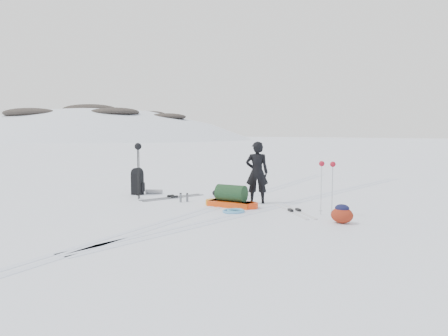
# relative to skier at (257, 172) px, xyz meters

# --- Properties ---
(ground) EXTENTS (200.00, 200.00, 0.00)m
(ground) POSITION_rel_skier_xyz_m (-0.59, -0.97, -0.81)
(ground) COLOR white
(ground) RESTS_ON ground
(ski_tracks) EXTENTS (3.38, 17.97, 0.01)m
(ski_tracks) POSITION_rel_skier_xyz_m (0.02, -0.10, -0.81)
(ski_tracks) COLOR silver
(ski_tracks) RESTS_ON ground
(skier) EXTENTS (0.71, 0.63, 1.62)m
(skier) POSITION_rel_skier_xyz_m (0.00, 0.00, 0.00)
(skier) COLOR black
(skier) RESTS_ON ground
(pulk_sled) EXTENTS (1.46, 0.54, 0.55)m
(pulk_sled) POSITION_rel_skier_xyz_m (-0.28, -0.82, -0.60)
(pulk_sled) COLOR #E0430D
(pulk_sled) RESTS_ON ground
(expedition_rucksack) EXTENTS (0.75, 0.70, 0.80)m
(expedition_rucksack) POSITION_rel_skier_xyz_m (-3.67, -0.54, -0.44)
(expedition_rucksack) COLOR black
(expedition_rucksack) RESTS_ON ground
(ski_poles_black) EXTENTS (0.19, 0.21, 1.56)m
(ski_poles_black) POSITION_rel_skier_xyz_m (-3.10, -1.17, 0.47)
(ski_poles_black) COLOR black
(ski_poles_black) RESTS_ON ground
(ski_poles_silver) EXTENTS (0.39, 0.15, 1.22)m
(ski_poles_silver) POSITION_rel_skier_xyz_m (2.10, -0.60, 0.21)
(ski_poles_silver) COLOR silver
(ski_poles_silver) RESTS_ON ground
(touring_skis_grey) EXTENTS (0.90, 1.97, 0.07)m
(touring_skis_grey) POSITION_rel_skier_xyz_m (-2.44, -0.50, -0.80)
(touring_skis_grey) COLOR gray
(touring_skis_grey) RESTS_ON ground
(touring_skis_white) EXTENTS (1.59, 1.55, 0.07)m
(touring_skis_white) POSITION_rel_skier_xyz_m (1.32, -0.58, -0.80)
(touring_skis_white) COLOR silver
(touring_skis_white) RESTS_ON ground
(rope_coil) EXTENTS (0.66, 0.66, 0.06)m
(rope_coil) POSITION_rel_skier_xyz_m (0.17, -1.40, -0.78)
(rope_coil) COLOR #539BCB
(rope_coil) RESTS_ON ground
(small_daypack) EXTENTS (0.53, 0.44, 0.40)m
(small_daypack) POSITION_rel_skier_xyz_m (2.66, -1.23, -0.62)
(small_daypack) COLOR maroon
(small_daypack) RESTS_ON ground
(thermos_pair) EXTENTS (0.17, 0.24, 0.25)m
(thermos_pair) POSITION_rel_skier_xyz_m (-1.73, -0.89, -0.69)
(thermos_pair) COLOR slate
(thermos_pair) RESTS_ON ground
(stuff_sack) EXTENTS (0.42, 0.38, 0.22)m
(stuff_sack) POSITION_rel_skier_xyz_m (-1.46, 0.34, -0.70)
(stuff_sack) COLOR black
(stuff_sack) RESTS_ON ground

